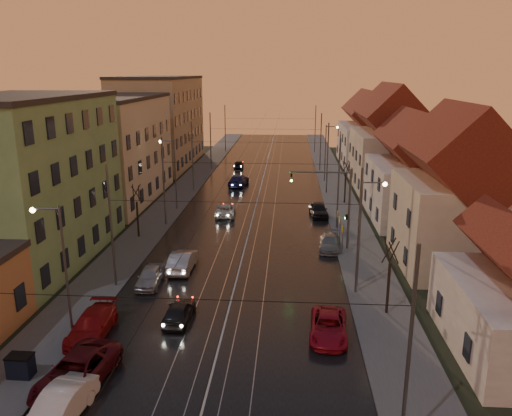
% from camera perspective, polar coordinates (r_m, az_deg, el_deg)
% --- Properties ---
extents(ground, '(160.00, 160.00, 0.00)m').
position_cam_1_polar(ground, '(28.29, -4.65, -16.96)').
color(ground, black).
rests_on(ground, ground).
extents(road, '(16.00, 120.00, 0.04)m').
position_cam_1_polar(road, '(65.50, 0.44, 2.02)').
color(road, black).
rests_on(road, ground).
extents(sidewalk_left, '(4.00, 120.00, 0.15)m').
position_cam_1_polar(sidewalk_left, '(66.81, -8.16, 2.17)').
color(sidewalk_left, '#4C4C4C').
rests_on(sidewalk_left, ground).
extents(sidewalk_right, '(4.00, 120.00, 0.15)m').
position_cam_1_polar(sidewalk_right, '(65.67, 9.19, 1.90)').
color(sidewalk_right, '#4C4C4C').
rests_on(sidewalk_right, ground).
extents(tram_rail_0, '(0.06, 120.00, 0.03)m').
position_cam_1_polar(tram_rail_0, '(65.65, -1.48, 2.08)').
color(tram_rail_0, gray).
rests_on(tram_rail_0, road).
extents(tram_rail_1, '(0.06, 120.00, 0.03)m').
position_cam_1_polar(tram_rail_1, '(65.54, -0.23, 2.06)').
color(tram_rail_1, gray).
rests_on(tram_rail_1, road).
extents(tram_rail_2, '(0.06, 120.00, 0.03)m').
position_cam_1_polar(tram_rail_2, '(65.45, 1.11, 2.04)').
color(tram_rail_2, gray).
rests_on(tram_rail_2, road).
extents(tram_rail_3, '(0.06, 120.00, 0.03)m').
position_cam_1_polar(tram_rail_3, '(65.40, 2.36, 2.01)').
color(tram_rail_3, gray).
rests_on(tram_rail_3, road).
extents(apartment_left_1, '(10.00, 18.00, 13.00)m').
position_cam_1_polar(apartment_left_1, '(44.08, -25.15, 2.62)').
color(apartment_left_1, '#5F8E5A').
rests_on(apartment_left_1, ground).
extents(apartment_left_2, '(10.00, 20.00, 12.00)m').
position_cam_1_polar(apartment_left_2, '(62.10, -16.34, 6.29)').
color(apartment_left_2, '#B8B18E').
rests_on(apartment_left_2, ground).
extents(apartment_left_3, '(10.00, 24.00, 14.00)m').
position_cam_1_polar(apartment_left_3, '(84.75, -10.86, 9.57)').
color(apartment_left_3, '#94825F').
rests_on(apartment_left_3, ground).
extents(house_right_1, '(8.67, 10.20, 10.80)m').
position_cam_1_polar(house_right_1, '(41.94, 22.10, 0.89)').
color(house_right_1, '#C1AF95').
rests_on(house_right_1, ground).
extents(house_right_2, '(9.18, 12.24, 9.20)m').
position_cam_1_polar(house_right_2, '(54.30, 17.89, 3.48)').
color(house_right_2, beige).
rests_on(house_right_2, ground).
extents(house_right_3, '(9.18, 14.28, 11.50)m').
position_cam_1_polar(house_right_3, '(68.55, 15.05, 7.01)').
color(house_right_3, '#C1AF95').
rests_on(house_right_3, ground).
extents(house_right_4, '(9.18, 16.32, 10.00)m').
position_cam_1_polar(house_right_4, '(86.24, 12.78, 8.25)').
color(house_right_4, beige).
rests_on(house_right_4, ground).
extents(catenary_pole_r_0, '(0.16, 0.16, 9.00)m').
position_cam_1_polar(catenary_pole_r_0, '(21.11, 17.10, -15.51)').
color(catenary_pole_r_0, '#595B60').
rests_on(catenary_pole_r_0, ground).
extents(catenary_pole_l_1, '(0.16, 0.16, 9.00)m').
position_cam_1_polar(catenary_pole_l_1, '(36.47, -16.20, -2.18)').
color(catenary_pole_l_1, '#595B60').
rests_on(catenary_pole_l_1, ground).
extents(catenary_pole_r_1, '(0.16, 0.16, 9.00)m').
position_cam_1_polar(catenary_pole_r_1, '(34.64, 11.66, -2.80)').
color(catenary_pole_r_1, '#595B60').
rests_on(catenary_pole_r_1, ground).
extents(catenary_pole_l_2, '(0.16, 0.16, 9.00)m').
position_cam_1_polar(catenary_pole_l_2, '(50.34, -10.49, 2.92)').
color(catenary_pole_l_2, '#595B60').
rests_on(catenary_pole_l_2, ground).
extents(catenary_pole_r_2, '(0.16, 0.16, 9.00)m').
position_cam_1_polar(catenary_pole_r_2, '(49.02, 9.41, 2.64)').
color(catenary_pole_r_2, '#595B60').
rests_on(catenary_pole_r_2, ground).
extents(catenary_pole_l_3, '(0.16, 0.16, 9.00)m').
position_cam_1_polar(catenary_pole_l_3, '(64.71, -7.27, 5.78)').
color(catenary_pole_l_3, '#595B60').
rests_on(catenary_pole_l_3, ground).
extents(catenary_pole_r_3, '(0.16, 0.16, 9.00)m').
position_cam_1_polar(catenary_pole_r_3, '(63.70, 8.18, 5.59)').
color(catenary_pole_r_3, '#595B60').
rests_on(catenary_pole_r_3, ground).
extents(catenary_pole_l_4, '(0.16, 0.16, 9.00)m').
position_cam_1_polar(catenary_pole_l_4, '(79.32, -5.21, 7.58)').
color(catenary_pole_l_4, '#595B60').
rests_on(catenary_pole_l_4, ground).
extents(catenary_pole_r_4, '(0.16, 0.16, 9.00)m').
position_cam_1_polar(catenary_pole_r_4, '(78.49, 7.40, 7.44)').
color(catenary_pole_r_4, '#595B60').
rests_on(catenary_pole_r_4, ground).
extents(catenary_pole_l_5, '(0.16, 0.16, 9.00)m').
position_cam_1_polar(catenary_pole_l_5, '(97.01, -3.54, 9.02)').
color(catenary_pole_l_5, '#595B60').
rests_on(catenary_pole_l_5, ground).
extents(catenary_pole_r_5, '(0.16, 0.16, 9.00)m').
position_cam_1_polar(catenary_pole_r_5, '(96.33, 6.78, 8.90)').
color(catenary_pole_r_5, '#595B60').
rests_on(catenary_pole_r_5, ground).
extents(street_lamp_0, '(1.75, 0.32, 8.00)m').
position_cam_1_polar(street_lamp_0, '(30.45, -21.57, -5.37)').
color(street_lamp_0, '#595B60').
rests_on(street_lamp_0, ground).
extents(street_lamp_1, '(1.75, 0.32, 8.00)m').
position_cam_1_polar(street_lamp_1, '(35.54, 12.29, -1.72)').
color(street_lamp_1, '#595B60').
rests_on(street_lamp_1, ground).
extents(street_lamp_2, '(1.75, 0.32, 8.00)m').
position_cam_1_polar(street_lamp_2, '(56.09, -9.53, 4.63)').
color(street_lamp_2, '#595B60').
rests_on(street_lamp_2, ground).
extents(street_lamp_3, '(1.75, 0.32, 8.00)m').
position_cam_1_polar(street_lamp_3, '(70.57, 8.20, 6.85)').
color(street_lamp_3, '#595B60').
rests_on(street_lamp_3, ground).
extents(traffic_light_mast, '(5.30, 0.32, 7.20)m').
position_cam_1_polar(traffic_light_mast, '(43.13, 9.33, 1.04)').
color(traffic_light_mast, '#595B60').
rests_on(traffic_light_mast, ground).
extents(bare_tree_0, '(1.09, 1.09, 5.11)m').
position_cam_1_polar(bare_tree_0, '(47.52, -13.41, -0.49)').
color(bare_tree_0, black).
rests_on(bare_tree_0, ground).
extents(bare_tree_1, '(1.09, 1.09, 5.11)m').
position_cam_1_polar(bare_tree_1, '(32.83, 14.95, -7.80)').
color(bare_tree_1, black).
rests_on(bare_tree_1, ground).
extents(bare_tree_2, '(1.09, 1.09, 5.11)m').
position_cam_1_polar(bare_tree_2, '(59.36, 10.18, 2.82)').
color(bare_tree_2, black).
rests_on(bare_tree_2, ground).
extents(driving_car_0, '(1.65, 3.87, 1.30)m').
position_cam_1_polar(driving_car_0, '(32.10, -8.79, -11.60)').
color(driving_car_0, black).
rests_on(driving_car_0, ground).
extents(driving_car_1, '(1.66, 4.67, 1.53)m').
position_cam_1_polar(driving_car_1, '(39.74, -8.39, -5.97)').
color(driving_car_1, '#A5A5AB').
rests_on(driving_car_1, ground).
extents(driving_car_2, '(2.42, 4.65, 1.25)m').
position_cam_1_polar(driving_car_2, '(54.03, -3.52, -0.24)').
color(driving_car_2, silver).
rests_on(driving_car_2, ground).
extents(driving_car_3, '(2.68, 5.52, 1.55)m').
position_cam_1_polar(driving_car_3, '(68.22, -2.02, 3.19)').
color(driving_car_3, '#181D4A').
rests_on(driving_car_3, ground).
extents(driving_car_4, '(1.72, 3.82, 1.27)m').
position_cam_1_polar(driving_car_4, '(80.81, -1.99, 5.00)').
color(driving_car_4, black).
rests_on(driving_car_4, ground).
extents(parked_left_0, '(2.16, 4.65, 1.48)m').
position_cam_1_polar(parked_left_0, '(25.32, -21.61, -20.41)').
color(parked_left_0, silver).
rests_on(parked_left_0, ground).
extents(parked_left_1, '(3.29, 5.86, 1.55)m').
position_cam_1_polar(parked_left_1, '(27.37, -19.79, -17.22)').
color(parked_left_1, '#4C0D14').
rests_on(parked_left_1, ground).
extents(parked_left_2, '(2.12, 4.97, 1.43)m').
position_cam_1_polar(parked_left_2, '(31.53, -18.26, -12.64)').
color(parked_left_2, maroon).
rests_on(parked_left_2, ground).
extents(parked_left_3, '(1.71, 3.97, 1.34)m').
position_cam_1_polar(parked_left_3, '(37.48, -12.03, -7.66)').
color(parked_left_3, '#A9AAAF').
rests_on(parked_left_3, ground).
extents(parked_right_0, '(2.49, 4.81, 1.30)m').
position_cam_1_polar(parked_right_0, '(30.34, 8.29, -13.27)').
color(parked_right_0, '#A51024').
rests_on(parked_right_0, ground).
extents(parked_right_1, '(2.18, 4.41, 1.23)m').
position_cam_1_polar(parked_right_1, '(44.28, 8.44, -3.93)').
color(parked_right_1, gray).
rests_on(parked_right_1, ground).
extents(parked_right_2, '(2.10, 4.44, 1.47)m').
position_cam_1_polar(parked_right_2, '(54.16, 7.16, -0.17)').
color(parked_right_2, black).
rests_on(parked_right_2, ground).
extents(dumpster, '(1.21, 0.82, 1.10)m').
position_cam_1_polar(dumpster, '(28.99, -25.30, -16.05)').
color(dumpster, black).
rests_on(dumpster, sidewalk_left).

